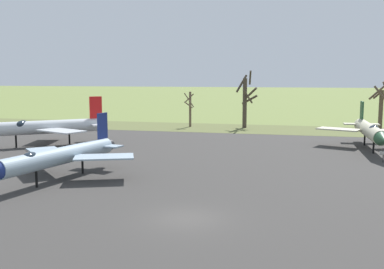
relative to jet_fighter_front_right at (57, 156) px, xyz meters
The scene contains 10 objects.
ground_plane 13.44m from the jet_fighter_front_right, 28.99° to the right, with size 600.00×600.00×0.00m, color olive.
asphalt_apron 14.09m from the jet_fighter_front_right, 33.52° to the left, with size 109.98×47.19×0.05m, color #383533.
grass_verge_strip 39.13m from the jet_fighter_front_right, 72.67° to the left, with size 169.98×12.00×0.06m, color brown.
jet_fighter_front_right is the anchor object (origin of this frame).
jet_fighter_rear_center 18.49m from the jet_fighter_front_right, 125.94° to the left, with size 13.86×12.65×5.52m.
jet_fighter_rear_left 32.58m from the jet_fighter_front_right, 39.96° to the left, with size 11.06×15.51×4.92m.
info_placard_rear_left 28.68m from the jet_fighter_front_right, 28.56° to the left, with size 0.67×0.33×1.10m.
bare_tree_far_left 38.01m from the jet_fighter_front_right, 88.53° to the left, with size 1.86×1.94×5.51m.
bare_tree_left_of_center 40.05m from the jet_fighter_front_right, 76.24° to the left, with size 3.37×3.25×8.75m.
bare_tree_center 50.85m from the jet_fighter_front_right, 54.83° to the left, with size 3.20×3.23×7.13m.
Camera 1 is at (5.99, -23.53, 7.91)m, focal length 42.24 mm.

